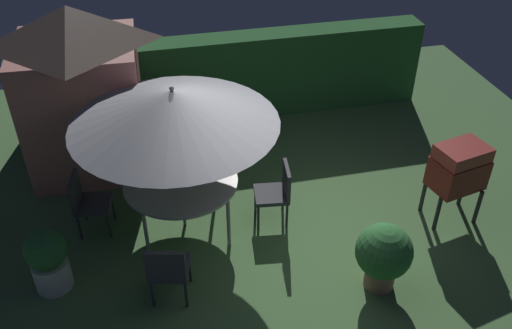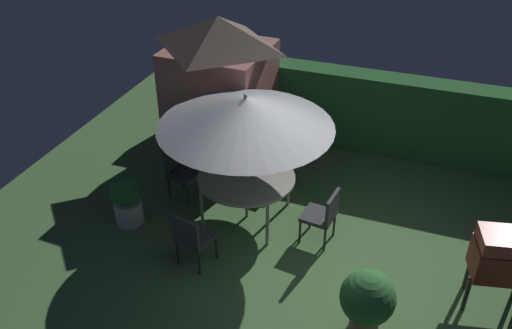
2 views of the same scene
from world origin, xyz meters
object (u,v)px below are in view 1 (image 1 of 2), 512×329
Objects in this scene: bbq_grill at (459,169)px; chair_near_shed at (168,269)px; patio_umbrella at (173,108)px; chair_toward_hedge at (183,144)px; potted_plant_by_grill at (48,259)px; patio_table at (181,183)px; chair_far_side at (277,190)px; garden_shed at (82,89)px; potted_plant_by_shed at (384,254)px; chair_toward_house at (86,200)px.

chair_near_shed is at bearing -170.96° from bbq_grill.
patio_umbrella reaches higher than bbq_grill.
chair_toward_hedge is 2.78m from potted_plant_by_grill.
chair_far_side is (1.30, -0.17, -0.22)m from patio_table.
garden_shed is 2.33m from patio_table.
chair_toward_hedge is at bearing 124.90° from potted_plant_by_shed.
bbq_grill is 5.07m from chair_toward_house.
bbq_grill is 1.40× the size of potted_plant_by_grill.
potted_plant_by_grill is (-1.72, -0.76, -0.29)m from patio_table.
patio_umbrella is (-0.00, 0.00, 1.17)m from patio_table.
bbq_grill is 2.48m from chair_far_side.
potted_plant_by_grill is (-1.72, -0.76, -1.46)m from patio_umbrella.
bbq_grill is at bearing -10.27° from patio_umbrella.
chair_near_shed is (-0.33, -1.31, -1.38)m from patio_umbrella.
bbq_grill is (3.71, -0.67, -1.06)m from patio_umbrella.
potted_plant_by_shed is 1.07× the size of potted_plant_by_grill.
chair_near_shed is (0.90, -3.20, -0.82)m from garden_shed.
chair_near_shed is (-4.03, -0.64, -0.33)m from bbq_grill.
chair_far_side is at bearing -7.44° from patio_table.
patio_table is 1.70× the size of chair_toward_hedge.
potted_plant_by_shed is (-1.49, -1.00, -0.32)m from bbq_grill.
chair_near_shed is at bearing -103.93° from patio_table.
garden_shed is at bearing 152.61° from bbq_grill.
patio_umbrella reaches higher than chair_far_side.
potted_plant_by_shed is at bearing -55.10° from chair_toward_hedge.
patio_umbrella is at bearing 180.00° from patio_table.
patio_table is 0.58× the size of patio_umbrella.
potted_plant_by_shed reaches higher than chair_far_side.
chair_near_shed is at bearing -144.86° from chair_far_side.
bbq_grill reaches higher than chair_toward_hedge.
chair_toward_house reaches higher than potted_plant_by_grill.
chair_toward_hedge is 1.05× the size of potted_plant_by_grill.
potted_plant_by_shed reaches higher than chair_near_shed.
patio_table is at bearing 172.56° from chair_far_side.
chair_toward_hedge is at bearing 151.22° from bbq_grill.
potted_plant_by_grill is at bearing -168.98° from chair_far_side.
potted_plant_by_grill is at bearing 166.98° from potted_plant_by_shed.
chair_far_side is (1.63, 1.14, 0.00)m from chair_near_shed.
potted_plant_by_grill is at bearing 158.34° from chair_near_shed.
potted_plant_by_shed is at bearing -7.97° from chair_near_shed.
patio_table is 1.37m from chair_near_shed.
chair_near_shed is at bearing -103.93° from patio_umbrella.
garden_shed reaches higher than patio_table.
potted_plant_by_shed is at bearing -13.02° from potted_plant_by_grill.
patio_umbrella is at bearing -56.99° from garden_shed.
chair_far_side is 1.84m from chair_toward_hedge.
patio_umbrella is 2.93× the size of chair_toward_hedge.
potted_plant_by_grill is at bearing -179.09° from bbq_grill.
potted_plant_by_grill is (-0.50, -2.64, -0.89)m from garden_shed.
chair_near_shed is 1.00× the size of chair_toward_house.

